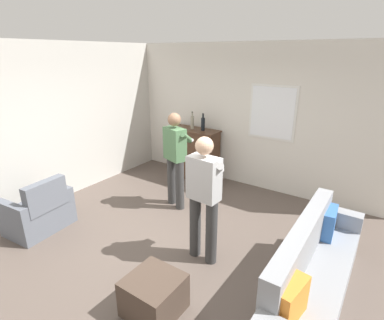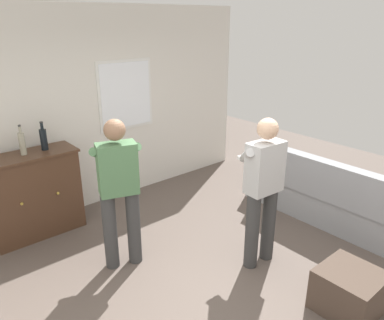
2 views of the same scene
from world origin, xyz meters
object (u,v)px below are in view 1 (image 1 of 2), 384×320
sideboard_cabinet (193,153)px  person_standing_right (204,194)px  person_standing_left (176,156)px  bottle_liquor_amber (192,122)px  bottle_wine_green (203,124)px  couch (313,275)px  armchair (40,212)px  ottoman (154,295)px

sideboard_cabinet → person_standing_right: size_ratio=0.67×
person_standing_left → person_standing_right: bearing=-39.1°
person_standing_right → person_standing_left: bearing=140.9°
bottle_liquor_amber → bottle_wine_green: bearing=3.0°
couch → person_standing_right: bearing=-178.9°
armchair → sideboard_cabinet: bearing=76.0°
bottle_wine_green → armchair: bearing=-107.7°
couch → person_standing_left: 2.78m
sideboard_cabinet → bottle_liquor_amber: bearing=163.0°
sideboard_cabinet → person_standing_left: (0.50, -1.27, 0.40)m
armchair → bottle_liquor_amber: size_ratio=2.57×
armchair → sideboard_cabinet: (0.77, 3.08, 0.25)m
ottoman → person_standing_left: 2.47m
couch → sideboard_cabinet: sideboard_cabinet is taller
couch → bottle_liquor_amber: size_ratio=6.50×
armchair → ottoman: size_ratio=1.73×
couch → bottle_wine_green: bottle_wine_green is taller
couch → armchair: 3.92m
armchair → person_standing_right: (2.45, 0.84, 0.65)m
person_standing_left → couch: bearing=-20.1°
couch → ottoman: size_ratio=4.37×
couch → person_standing_left: (-2.56, 0.93, 0.59)m
couch → bottle_wine_green: size_ratio=6.63×
bottle_liquor_amber → ottoman: bottle_liquor_amber is taller
sideboard_cabinet → bottle_wine_green: bearing=6.1°
bottle_liquor_amber → ottoman: bearing=-61.8°
armchair → bottle_wine_green: size_ratio=2.62×
armchair → person_standing_right: 2.67m
sideboard_cabinet → person_standing_left: person_standing_left is taller
bottle_wine_green → ottoman: bearing=-65.5°
ottoman → couch: bearing=39.2°
bottle_wine_green → ottoman: 3.77m
sideboard_cabinet → person_standing_right: person_standing_right is taller
armchair → ottoman: (2.50, -0.21, -0.08)m
bottle_wine_green → person_standing_right: (1.46, -2.26, -0.28)m
sideboard_cabinet → ottoman: 3.73m
armchair → ottoman: armchair is taller
sideboard_cabinet → bottle_wine_green: size_ratio=3.13×
person_standing_left → person_standing_right: 1.52m
sideboard_cabinet → bottle_liquor_amber: (-0.03, 0.01, 0.68)m
ottoman → person_standing_left: person_standing_left is taller
couch → bottle_wine_green: (-2.83, 2.23, 0.87)m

